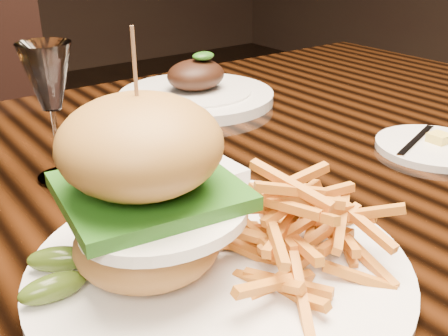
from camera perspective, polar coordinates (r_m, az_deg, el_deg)
dining_table at (r=0.70m, az=-4.07°, el=-6.27°), size 1.60×0.90×0.75m
burger_plate at (r=0.44m, az=-1.39°, el=-5.71°), size 0.33×0.33×0.22m
side_saucer at (r=0.78m, az=21.81°, el=2.18°), size 0.16×0.16×0.02m
ramekin at (r=0.59m, az=-3.03°, el=-1.57°), size 0.09×0.09×0.04m
wine_glass at (r=0.64m, az=-18.56°, el=8.85°), size 0.06×0.06×0.17m
far_dish at (r=0.94m, az=-3.04°, el=8.24°), size 0.27×0.27×0.09m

